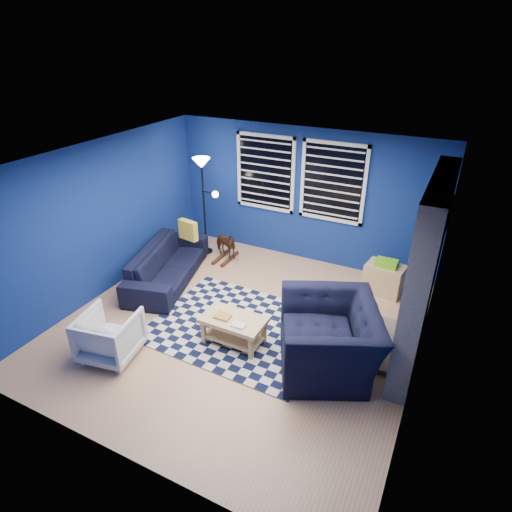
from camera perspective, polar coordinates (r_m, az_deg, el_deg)
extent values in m
plane|color=tan|center=(6.53, -2.28, -9.27)|extent=(5.00, 5.00, 0.00)
plane|color=white|center=(5.41, -2.78, 12.36)|extent=(5.00, 5.00, 0.00)
plane|color=navy|center=(7.96, 6.27, 7.93)|extent=(5.00, 0.00, 5.00)
plane|color=navy|center=(7.31, -20.01, 4.51)|extent=(0.00, 5.00, 5.00)
plane|color=navy|center=(5.28, 22.12, -5.11)|extent=(0.00, 5.00, 5.00)
cube|color=gray|center=(5.72, 21.43, -2.35)|extent=(0.26, 2.00, 2.50)
cube|color=black|center=(6.20, 18.71, -9.29)|extent=(0.04, 0.70, 0.60)
cube|color=gray|center=(6.39, 17.12, -11.25)|extent=(0.50, 1.20, 0.08)
cube|color=black|center=(8.10, 1.31, 11.07)|extent=(1.05, 0.02, 1.30)
cube|color=white|center=(7.93, 1.33, 15.76)|extent=(1.17, 0.05, 0.06)
cube|color=white|center=(8.32, 1.23, 6.56)|extent=(1.17, 0.05, 0.06)
cube|color=black|center=(7.67, 10.24, 9.64)|extent=(1.05, 0.02, 1.30)
cube|color=white|center=(7.48, 10.67, 14.57)|extent=(1.17, 0.05, 0.06)
cube|color=white|center=(7.89, 9.81, 4.93)|extent=(1.17, 0.05, 0.06)
cube|color=black|center=(7.02, 23.84, 4.16)|extent=(0.06, 1.00, 0.58)
cube|color=black|center=(7.02, 23.56, 4.22)|extent=(0.01, 0.92, 0.50)
cube|color=black|center=(6.50, -2.24, -9.43)|extent=(2.55, 2.06, 0.02)
imported|color=black|center=(7.66, -11.70, -1.03)|extent=(2.28, 1.37, 0.62)
imported|color=black|center=(5.67, 9.71, -10.68)|extent=(1.75, 1.67, 0.89)
imported|color=gray|center=(6.14, -18.90, -9.95)|extent=(0.83, 0.84, 0.66)
imported|color=#472517|center=(8.18, -4.19, 1.60)|extent=(0.47, 0.68, 0.53)
cube|color=tan|center=(5.99, -3.02, -8.51)|extent=(0.89, 0.52, 0.06)
cube|color=tan|center=(6.15, -2.95, -10.59)|extent=(0.81, 0.44, 0.03)
cube|color=#AA7930|center=(5.99, -4.51, -8.03)|extent=(0.22, 0.16, 0.03)
cube|color=silver|center=(5.82, -2.31, -9.19)|extent=(0.18, 0.13, 0.03)
cube|color=tan|center=(6.14, -6.99, -10.07)|extent=(0.06, 0.06, 0.36)
cube|color=tan|center=(5.84, -0.64, -12.17)|extent=(0.06, 0.06, 0.36)
cube|color=tan|center=(6.40, -5.06, -8.16)|extent=(0.06, 0.06, 0.36)
cube|color=tan|center=(6.11, 1.07, -10.04)|extent=(0.06, 0.06, 0.36)
cube|color=tan|center=(7.49, 16.70, -2.93)|extent=(0.67, 0.49, 0.51)
cube|color=black|center=(7.49, 16.70, -2.93)|extent=(0.58, 0.44, 0.41)
cube|color=#66C316|center=(7.34, 17.01, -0.91)|extent=(0.37, 0.30, 0.09)
cylinder|color=black|center=(8.65, -6.59, 0.68)|extent=(0.24, 0.24, 0.03)
cylinder|color=black|center=(8.29, -6.92, 6.11)|extent=(0.04, 0.04, 1.77)
cone|color=white|center=(8.00, -7.29, 12.22)|extent=(0.32, 0.32, 0.18)
sphere|color=white|center=(7.96, -5.44, 8.18)|extent=(0.12, 0.12, 0.12)
cube|color=gold|center=(7.70, -9.04, 3.43)|extent=(0.39, 0.18, 0.35)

